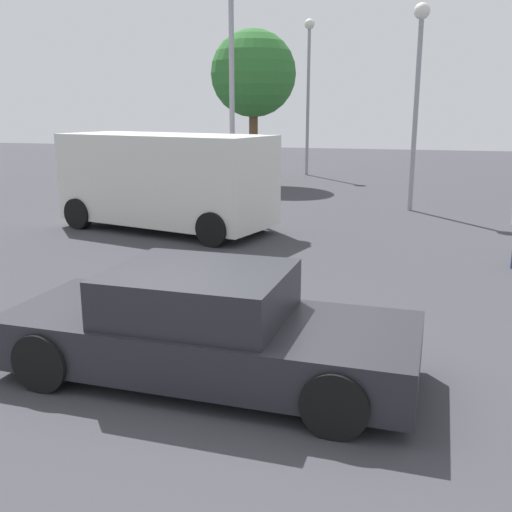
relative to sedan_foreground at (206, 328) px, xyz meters
name	(u,v)px	position (x,y,z in m)	size (l,w,h in m)	color
ground_plane	(217,389)	(0.21, -0.28, -0.56)	(80.00, 80.00, 0.00)	#38383D
sedan_foreground	(206,328)	(0.00, 0.00, 0.00)	(4.56, 2.00, 1.22)	#232328
dog	(172,277)	(-1.59, 2.76, -0.29)	(0.39, 0.60, 0.43)	olive
van_white	(166,179)	(-3.71, 7.55, 0.68)	(5.54, 3.34, 2.31)	silver
light_post_near	(418,71)	(2.00, 12.09, 3.37)	(0.44, 0.44, 5.71)	gray
light_post_mid	(309,71)	(-2.67, 20.86, 3.92)	(0.44, 0.44, 6.64)	gray
light_post_far	(232,57)	(-2.81, 10.04, 3.68)	(0.44, 0.44, 6.23)	gray
tree_back_left	(253,74)	(-4.10, 16.96, 3.62)	(3.25, 3.25, 5.84)	brown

